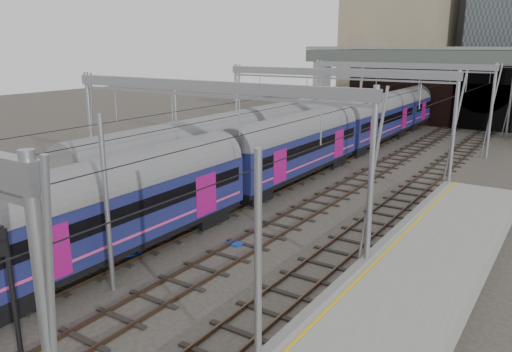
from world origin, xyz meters
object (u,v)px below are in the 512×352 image
Objects in this scene: signal_near_centre at (9,282)px; train_second at (247,140)px; relay_cabinet at (10,233)px; train_main at (341,131)px.

train_second is at bearing 105.66° from signal_near_centre.
train_main is at bearing 78.68° from relay_cabinet.
train_main is 26.68m from relay_cabinet.
train_second reaches higher than signal_near_centre.
train_second is at bearing -116.29° from train_main.
signal_near_centre is at bearing -71.35° from train_second.
signal_near_centre reaches higher than relay_cabinet.
relay_cabinet is at bearing -102.59° from train_main.
relay_cabinet is at bearing 147.09° from signal_near_centre.
train_main is 31.81m from signal_near_centre.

